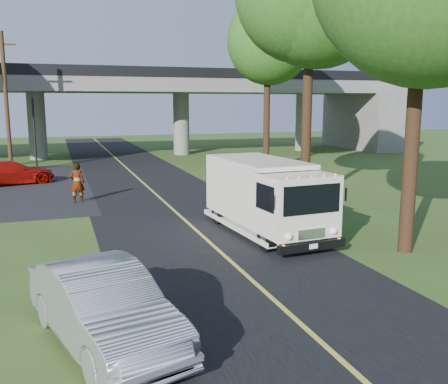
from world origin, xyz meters
name	(u,v)px	position (x,y,z in m)	size (l,w,h in m)	color
ground	(253,282)	(0.00, 0.00, 0.00)	(120.00, 120.00, 0.00)	#394D1B
road	(169,206)	(0.00, 10.00, 0.01)	(7.00, 90.00, 0.02)	black
lane_line	(169,206)	(0.00, 10.00, 0.03)	(0.12, 90.00, 0.01)	gold
overpass	(112,103)	(0.00, 32.00, 4.56)	(54.00, 10.00, 7.30)	slate
traffic_signal	(34,122)	(-6.00, 26.00, 3.20)	(0.18, 0.22, 5.20)	black
utility_pole	(6,102)	(-7.50, 24.00, 4.59)	(1.60, 0.26, 9.00)	#472D19
tree_right_far	(272,45)	(9.21, 19.84, 8.30)	(5.77, 5.67, 10.99)	#382314
step_van	(265,195)	(2.20, 4.33, 1.40)	(2.75, 6.31, 2.58)	silver
red_sedan	(11,173)	(-7.11, 18.83, 0.67)	(1.89, 4.65, 1.35)	#A60F0A
silver_sedan	(103,306)	(-3.94, -2.21, 0.76)	(1.61, 4.62, 1.52)	#94969C
pedestrian	(77,183)	(-3.80, 12.22, 0.93)	(0.68, 0.45, 1.87)	gray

